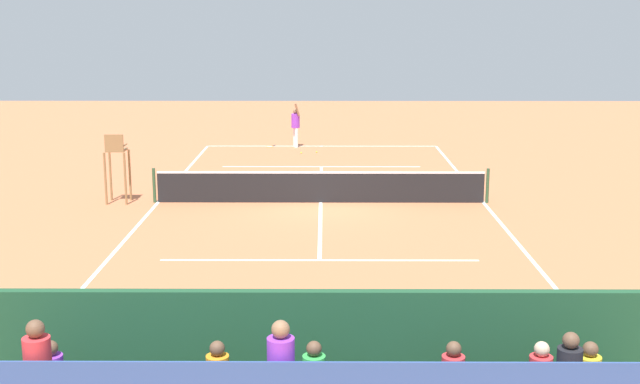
{
  "coord_description": "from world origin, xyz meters",
  "views": [
    {
      "loc": [
        -0.1,
        24.62,
        5.68
      ],
      "look_at": [
        0.0,
        4.0,
        1.2
      ],
      "focal_mm": 46.23,
      "sensor_mm": 36.0,
      "label": 1
    }
  ],
  "objects_px": {
    "umpire_chair": "(116,161)",
    "tennis_racket": "(270,147)",
    "tennis_net": "(321,187)",
    "tennis_ball_far": "(317,152)",
    "tennis_ball_near": "(301,153)",
    "tennis_player": "(296,124)",
    "courtside_bench": "(517,368)"
  },
  "relations": [
    {
      "from": "tennis_net",
      "to": "tennis_ball_far",
      "type": "distance_m",
      "value": 9.26
    },
    {
      "from": "tennis_ball_near",
      "to": "umpire_chair",
      "type": "bearing_deg",
      "value": 59.55
    },
    {
      "from": "umpire_chair",
      "to": "tennis_racket",
      "type": "relative_size",
      "value": 3.8
    },
    {
      "from": "tennis_player",
      "to": "tennis_ball_near",
      "type": "relative_size",
      "value": 29.18
    },
    {
      "from": "umpire_chair",
      "to": "tennis_ball_near",
      "type": "xyz_separation_m",
      "value": [
        -5.35,
        -9.11,
        -1.28
      ]
    },
    {
      "from": "umpire_chair",
      "to": "tennis_player",
      "type": "relative_size",
      "value": 1.11
    },
    {
      "from": "tennis_ball_far",
      "to": "tennis_net",
      "type": "bearing_deg",
      "value": 91.3
    },
    {
      "from": "tennis_player",
      "to": "tennis_racket",
      "type": "bearing_deg",
      "value": -2.79
    },
    {
      "from": "umpire_chair",
      "to": "tennis_ball_far",
      "type": "xyz_separation_m",
      "value": [
        -5.99,
        -9.31,
        -1.28
      ]
    },
    {
      "from": "courtside_bench",
      "to": "tennis_ball_near",
      "type": "xyz_separation_m",
      "value": [
        3.81,
        -22.32,
        -0.53
      ]
    },
    {
      "from": "umpire_chair",
      "to": "courtside_bench",
      "type": "height_order",
      "value": "umpire_chair"
    },
    {
      "from": "umpire_chair",
      "to": "courtside_bench",
      "type": "relative_size",
      "value": 1.19
    },
    {
      "from": "tennis_player",
      "to": "tennis_ball_near",
      "type": "height_order",
      "value": "tennis_player"
    },
    {
      "from": "courtside_bench",
      "to": "tennis_racket",
      "type": "relative_size",
      "value": 3.2
    },
    {
      "from": "umpire_chair",
      "to": "tennis_racket",
      "type": "xyz_separation_m",
      "value": [
        -3.95,
        -10.85,
        -1.3
      ]
    },
    {
      "from": "courtside_bench",
      "to": "tennis_racket",
      "type": "bearing_deg",
      "value": -77.78
    },
    {
      "from": "tennis_net",
      "to": "tennis_racket",
      "type": "distance_m",
      "value": 11.03
    },
    {
      "from": "tennis_net",
      "to": "tennis_ball_near",
      "type": "xyz_separation_m",
      "value": [
        0.85,
        -9.04,
        -0.47
      ]
    },
    {
      "from": "tennis_ball_near",
      "to": "tennis_ball_far",
      "type": "bearing_deg",
      "value": -162.47
    },
    {
      "from": "tennis_ball_near",
      "to": "tennis_net",
      "type": "bearing_deg",
      "value": 95.35
    },
    {
      "from": "courtside_bench",
      "to": "tennis_racket",
      "type": "height_order",
      "value": "courtside_bench"
    },
    {
      "from": "tennis_player",
      "to": "tennis_net",
      "type": "bearing_deg",
      "value": 96.02
    },
    {
      "from": "tennis_racket",
      "to": "tennis_ball_near",
      "type": "xyz_separation_m",
      "value": [
        -1.4,
        1.75,
        0.02
      ]
    },
    {
      "from": "tennis_net",
      "to": "tennis_ball_near",
      "type": "bearing_deg",
      "value": -84.65
    },
    {
      "from": "tennis_net",
      "to": "tennis_player",
      "type": "relative_size",
      "value": 5.35
    },
    {
      "from": "courtside_bench",
      "to": "tennis_racket",
      "type": "distance_m",
      "value": 24.63
    },
    {
      "from": "tennis_net",
      "to": "umpire_chair",
      "type": "xyz_separation_m",
      "value": [
        6.2,
        0.06,
        0.81
      ]
    },
    {
      "from": "tennis_player",
      "to": "tennis_ball_far",
      "type": "relative_size",
      "value": 29.18
    },
    {
      "from": "tennis_net",
      "to": "tennis_racket",
      "type": "relative_size",
      "value": 18.31
    },
    {
      "from": "courtside_bench",
      "to": "tennis_ball_near",
      "type": "height_order",
      "value": "courtside_bench"
    },
    {
      "from": "tennis_ball_far",
      "to": "tennis_racket",
      "type": "bearing_deg",
      "value": -37.14
    },
    {
      "from": "tennis_player",
      "to": "tennis_ball_far",
      "type": "bearing_deg",
      "value": 121.74
    }
  ]
}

